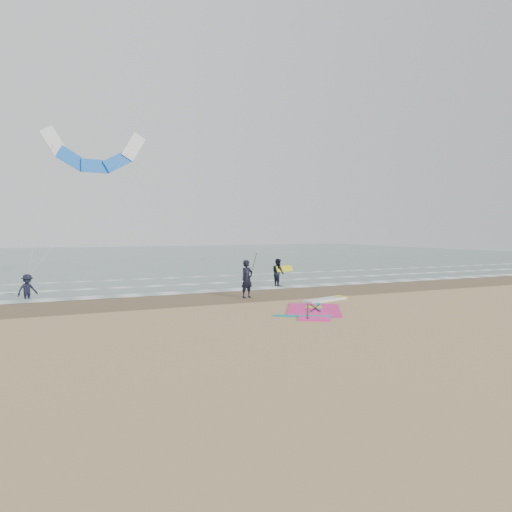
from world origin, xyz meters
name	(u,v)px	position (x,y,z in m)	size (l,w,h in m)	color
ground	(307,313)	(0.00, 0.00, 0.00)	(120.00, 120.00, 0.00)	tan
sea_water	(135,256)	(0.00, 48.00, 0.01)	(120.00, 80.00, 0.02)	#47605E
wet_sand_band	(253,295)	(0.00, 6.00, 0.00)	(120.00, 5.00, 0.01)	brown
foam_waterline	(226,285)	(0.00, 10.44, 0.03)	(120.00, 9.15, 0.02)	white
windsurf_rig	(318,307)	(1.13, 0.93, 0.04)	(5.64, 5.34, 0.14)	white
person_standing	(247,279)	(-0.73, 5.04, 1.00)	(0.73, 0.48, 2.00)	black
person_walking	(278,272)	(2.98, 8.90, 0.88)	(0.86, 0.67, 1.77)	black
person_wading	(27,283)	(-11.31, 9.30, 0.81)	(1.05, 0.60, 1.63)	black
held_pole	(252,270)	(-0.43, 5.04, 1.47)	(0.17, 0.86, 1.82)	black
carried_kiteboard	(284,269)	(3.38, 8.80, 1.12)	(1.30, 0.51, 0.39)	yellow
surf_kite	(95,155)	(-7.60, 13.09, 8.20)	(6.84, 3.96, 8.76)	white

